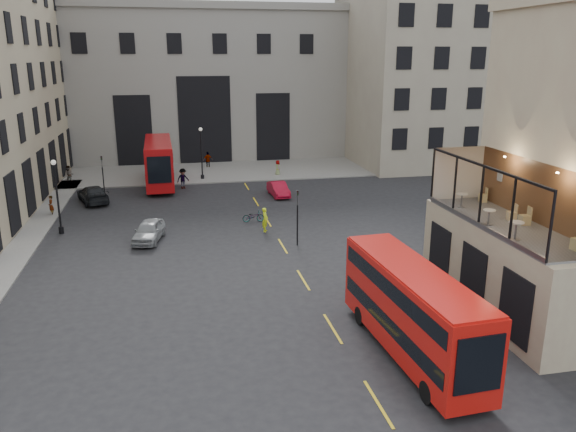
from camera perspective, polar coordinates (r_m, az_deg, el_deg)
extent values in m
plane|color=black|center=(27.43, 8.65, -10.85)|extent=(140.00, 140.00, 0.00)
cube|color=black|center=(28.64, 18.26, -5.93)|extent=(0.08, 9.20, 3.00)
cube|color=brown|center=(29.06, 24.09, 2.17)|extent=(0.04, 10.00, 2.90)
cube|color=beige|center=(32.41, 16.90, 4.20)|extent=(3.00, 0.04, 2.90)
cube|color=black|center=(27.95, 21.96, 4.95)|extent=(3.00, 10.00, 0.04)
cube|color=slate|center=(27.79, 18.78, -0.75)|extent=(0.12, 10.00, 0.18)
cube|color=black|center=(27.16, 19.30, 4.81)|extent=(0.12, 10.00, 0.10)
cube|color=beige|center=(31.58, 20.73, 3.83)|extent=(0.04, 0.45, 0.55)
cylinder|color=#FFD899|center=(26.82, 25.70, 3.99)|extent=(0.12, 0.12, 0.05)
cylinder|color=#FFD899|center=(30.03, 21.16, 5.64)|extent=(0.12, 0.12, 0.05)
cube|color=#BDB28E|center=(29.32, 20.89, -5.16)|extent=(3.00, 11.00, 4.50)
cube|color=slate|center=(28.61, 21.35, -0.85)|extent=(3.00, 10.00, 0.10)
cube|color=gray|center=(71.01, -8.84, 13.21)|extent=(34.00, 10.00, 18.00)
cube|color=gray|center=(71.12, -9.16, 20.14)|extent=(35.00, 10.60, 0.80)
cube|color=black|center=(66.30, -8.44, 9.56)|extent=(6.00, 0.12, 10.00)
cube|color=black|center=(66.44, -15.38, 8.31)|extent=(4.00, 0.12, 8.00)
cube|color=black|center=(67.37, -1.52, 8.97)|extent=(4.00, 0.12, 8.00)
cube|color=#A69D85|center=(69.18, 13.32, 13.74)|extent=(16.00, 18.00, 20.00)
cube|color=slate|center=(62.12, -8.89, 4.49)|extent=(40.00, 12.00, 0.12)
cylinder|color=black|center=(37.34, 0.96, -0.95)|extent=(0.10, 0.10, 2.80)
imported|color=black|center=(36.83, 0.97, 1.88)|extent=(0.16, 0.20, 1.00)
cylinder|color=black|center=(52.34, -18.22, 3.21)|extent=(0.10, 0.10, 2.80)
imported|color=black|center=(51.98, -18.40, 5.25)|extent=(0.16, 0.20, 1.00)
cylinder|color=black|center=(42.77, -22.36, 1.56)|extent=(0.14, 0.14, 5.00)
cylinder|color=black|center=(43.34, -22.04, -1.32)|extent=(0.36, 0.36, 0.50)
sphere|color=silver|center=(42.24, -22.74, 5.04)|extent=(0.36, 0.36, 0.36)
cylinder|color=black|center=(57.74, -8.77, 6.09)|extent=(0.14, 0.14, 5.00)
cylinder|color=black|center=(58.17, -8.67, 3.91)|extent=(0.36, 0.36, 0.50)
sphere|color=silver|center=(57.35, -8.88, 8.70)|extent=(0.36, 0.36, 0.36)
cube|color=red|center=(24.35, 12.47, -9.26)|extent=(2.75, 9.81, 3.44)
cube|color=black|center=(24.55, 12.40, -10.29)|extent=(2.76, 9.29, 0.71)
cube|color=black|center=(23.92, 12.62, -6.97)|extent=(2.76, 9.29, 0.71)
cube|color=red|center=(23.66, 12.72, -5.44)|extent=(2.65, 9.61, 0.11)
cylinder|color=black|center=(27.19, 7.37, -10.01)|extent=(0.30, 0.89, 0.88)
cylinder|color=black|center=(27.94, 11.16, -9.45)|extent=(0.30, 0.89, 0.88)
cylinder|color=black|center=(22.11, 14.01, -17.00)|extent=(0.30, 0.89, 0.88)
cylinder|color=black|center=(23.03, 18.47, -15.94)|extent=(0.30, 0.89, 0.88)
cube|color=#A60B0D|center=(56.15, -12.97, 5.42)|extent=(2.70, 10.98, 3.88)
cube|color=black|center=(56.25, -12.94, 4.87)|extent=(2.73, 10.38, 0.80)
cube|color=black|center=(55.95, -13.05, 6.62)|extent=(2.73, 10.38, 0.80)
cube|color=#A60B0D|center=(55.83, -13.10, 7.40)|extent=(2.59, 10.76, 0.12)
cylinder|color=black|center=(59.95, -13.96, 4.22)|extent=(0.30, 1.00, 0.99)
cylinder|color=black|center=(59.94, -11.81, 4.35)|extent=(0.30, 1.00, 0.99)
cylinder|color=black|center=(52.79, -14.03, 2.64)|extent=(0.30, 1.00, 0.99)
cylinder|color=black|center=(52.78, -11.60, 2.79)|extent=(0.30, 1.00, 0.99)
imported|color=#94989C|center=(39.63, -13.96, -1.48)|extent=(2.48, 4.37, 1.40)
imported|color=#AA0A22|center=(50.71, -0.98, 2.75)|extent=(1.59, 3.95, 1.28)
imported|color=black|center=(51.36, -19.21, 2.11)|extent=(3.42, 5.35, 1.44)
imported|color=gray|center=(42.95, -3.54, -0.04)|extent=(1.66, 0.63, 0.86)
imported|color=#E3FF1A|center=(40.44, -2.34, -0.38)|extent=(0.61, 0.75, 1.77)
imported|color=gray|center=(59.59, -21.34, 3.92)|extent=(0.99, 0.83, 1.81)
imported|color=gray|center=(54.45, -10.62, 3.76)|extent=(1.44, 1.18, 1.94)
imported|color=gray|center=(63.97, -8.13, 5.65)|extent=(1.14, 0.62, 1.84)
imported|color=gray|center=(59.50, -1.06, 4.91)|extent=(0.68, 0.88, 1.61)
imported|color=gray|center=(48.25, -22.94, 0.97)|extent=(0.54, 0.68, 1.62)
cylinder|color=beige|center=(26.08, 22.21, -0.59)|extent=(0.65, 0.65, 0.04)
cylinder|color=slate|center=(26.19, 22.12, -1.41)|extent=(0.09, 0.09, 0.76)
cylinder|color=slate|center=(26.30, 22.03, -2.21)|extent=(0.48, 0.48, 0.03)
cylinder|color=white|center=(27.99, 19.79, 0.57)|extent=(0.58, 0.58, 0.04)
cylinder|color=slate|center=(28.08, 19.73, -0.12)|extent=(0.08, 0.08, 0.68)
cylinder|color=slate|center=(28.18, 19.66, -0.79)|extent=(0.43, 0.43, 0.03)
cylinder|color=beige|center=(30.78, 17.28, 2.15)|extent=(0.58, 0.58, 0.04)
cylinder|color=slate|center=(30.86, 17.22, 1.52)|extent=(0.08, 0.08, 0.68)
cylinder|color=slate|center=(30.95, 17.17, 0.90)|extent=(0.43, 0.43, 0.03)
cube|color=tan|center=(28.73, 22.92, -0.37)|extent=(0.48, 0.48, 0.46)
cube|color=tan|center=(28.71, 23.35, 0.47)|extent=(0.09, 0.43, 0.41)
cube|color=tan|center=(29.26, 21.75, 0.01)|extent=(0.47, 0.47, 0.43)
cube|color=tan|center=(29.22, 22.16, 0.77)|extent=(0.12, 0.40, 0.38)
cube|color=tan|center=(32.38, 19.17, 1.73)|extent=(0.46, 0.46, 0.41)
cube|color=tan|center=(32.35, 19.52, 2.39)|extent=(0.12, 0.38, 0.37)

